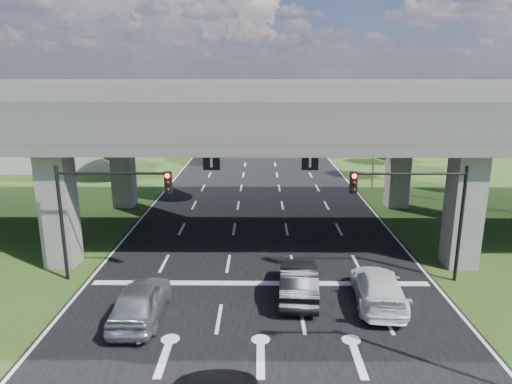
{
  "coord_description": "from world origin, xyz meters",
  "views": [
    {
      "loc": [
        -0.05,
        -17.75,
        10.14
      ],
      "look_at": [
        -0.26,
        8.11,
        3.64
      ],
      "focal_mm": 32.0,
      "sensor_mm": 36.0,
      "label": 1
    }
  ],
  "objects_px": {
    "signal_right": "(419,202)",
    "car_silver": "(141,301)",
    "car_white": "(378,288)",
    "signal_left": "(103,201)",
    "streetlight_far": "(371,126)",
    "streetlight_beyond": "(341,113)",
    "car_dark": "(298,280)"
  },
  "relations": [
    {
      "from": "streetlight_far",
      "to": "car_dark",
      "type": "bearing_deg",
      "value": -110.78
    },
    {
      "from": "streetlight_far",
      "to": "car_white",
      "type": "relative_size",
      "value": 1.92
    },
    {
      "from": "car_silver",
      "to": "streetlight_beyond",
      "type": "bearing_deg",
      "value": -110.84
    },
    {
      "from": "signal_left",
      "to": "car_white",
      "type": "xyz_separation_m",
      "value": [
        13.22,
        -2.44,
        -3.4
      ]
    },
    {
      "from": "signal_right",
      "to": "car_white",
      "type": "distance_m",
      "value": 4.84
    },
    {
      "from": "streetlight_far",
      "to": "signal_right",
      "type": "bearing_deg",
      "value": -96.47
    },
    {
      "from": "streetlight_beyond",
      "to": "car_silver",
      "type": "bearing_deg",
      "value": -110.88
    },
    {
      "from": "streetlight_beyond",
      "to": "car_dark",
      "type": "xyz_separation_m",
      "value": [
        -8.3,
        -37.88,
        -5.01
      ]
    },
    {
      "from": "streetlight_far",
      "to": "car_dark",
      "type": "distance_m",
      "value": 23.93
    },
    {
      "from": "car_silver",
      "to": "car_white",
      "type": "bearing_deg",
      "value": -172.0
    },
    {
      "from": "signal_left",
      "to": "streetlight_beyond",
      "type": "height_order",
      "value": "streetlight_beyond"
    },
    {
      "from": "signal_left",
      "to": "car_white",
      "type": "relative_size",
      "value": 1.15
    },
    {
      "from": "signal_left",
      "to": "car_white",
      "type": "bearing_deg",
      "value": -10.47
    },
    {
      "from": "streetlight_beyond",
      "to": "car_white",
      "type": "height_order",
      "value": "streetlight_beyond"
    },
    {
      "from": "signal_left",
      "to": "car_dark",
      "type": "relative_size",
      "value": 1.22
    },
    {
      "from": "car_dark",
      "to": "streetlight_beyond",
      "type": "bearing_deg",
      "value": -98.5
    },
    {
      "from": "streetlight_beyond",
      "to": "car_white",
      "type": "xyz_separation_m",
      "value": [
        -4.7,
        -38.5,
        -5.06
      ]
    },
    {
      "from": "streetlight_far",
      "to": "car_white",
      "type": "height_order",
      "value": "streetlight_far"
    },
    {
      "from": "signal_left",
      "to": "car_white",
      "type": "distance_m",
      "value": 13.87
    },
    {
      "from": "signal_right",
      "to": "car_dark",
      "type": "bearing_deg",
      "value": -163.2
    },
    {
      "from": "signal_left",
      "to": "streetlight_beyond",
      "type": "xyz_separation_m",
      "value": [
        17.92,
        36.06,
        1.66
      ]
    },
    {
      "from": "signal_right",
      "to": "signal_left",
      "type": "bearing_deg",
      "value": 180.0
    },
    {
      "from": "signal_right",
      "to": "car_silver",
      "type": "relative_size",
      "value": 1.23
    },
    {
      "from": "car_silver",
      "to": "car_dark",
      "type": "distance_m",
      "value": 7.26
    },
    {
      "from": "signal_left",
      "to": "streetlight_beyond",
      "type": "bearing_deg",
      "value": 63.57
    },
    {
      "from": "car_dark",
      "to": "car_white",
      "type": "xyz_separation_m",
      "value": [
        3.61,
        -0.62,
        -0.06
      ]
    },
    {
      "from": "car_dark",
      "to": "car_white",
      "type": "bearing_deg",
      "value": 174.07
    },
    {
      "from": "signal_right",
      "to": "car_silver",
      "type": "xyz_separation_m",
      "value": [
        -12.98,
        -3.92,
        -3.33
      ]
    },
    {
      "from": "signal_right",
      "to": "streetlight_far",
      "type": "xyz_separation_m",
      "value": [
        2.27,
        20.06,
        1.66
      ]
    },
    {
      "from": "streetlight_beyond",
      "to": "signal_left",
      "type": "bearing_deg",
      "value": -116.43
    },
    {
      "from": "car_white",
      "to": "signal_right",
      "type": "bearing_deg",
      "value": -129.89
    },
    {
      "from": "streetlight_far",
      "to": "car_dark",
      "type": "height_order",
      "value": "streetlight_far"
    }
  ]
}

